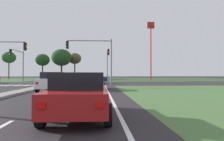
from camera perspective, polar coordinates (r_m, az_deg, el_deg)
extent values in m
plane|color=#282628|center=(32.99, -14.20, -3.42)|extent=(200.00, 200.00, 0.00)
cube|color=#2D4C28|center=(60.09, 15.37, -2.28)|extent=(35.00, 35.00, 0.01)
cube|color=gray|center=(57.72, -9.55, -2.30)|extent=(1.20, 36.00, 0.14)
cube|color=silver|center=(12.03, -16.30, -7.74)|extent=(0.14, 2.00, 0.01)
cube|color=silver|center=(17.90, -12.00, -5.51)|extent=(0.14, 2.00, 0.01)
cube|color=silver|center=(14.46, -0.65, -6.62)|extent=(0.14, 24.00, 0.01)
cube|color=silver|center=(25.52, -8.73, -4.15)|extent=(6.40, 0.50, 0.01)
cube|color=silver|center=(29.51, -26.21, -3.63)|extent=(0.70, 2.80, 0.01)
cube|color=silver|center=(29.08, -24.12, -3.69)|extent=(0.70, 2.80, 0.01)
cube|color=silver|center=(28.70, -21.96, -3.74)|extent=(0.70, 2.80, 0.01)
cube|color=silver|center=(28.35, -19.76, -3.79)|extent=(0.70, 2.80, 0.01)
cube|color=silver|center=(28.05, -17.50, -3.83)|extent=(0.70, 2.80, 0.01)
cube|color=slate|center=(19.80, -5.02, -3.27)|extent=(1.86, 4.17, 0.63)
cube|color=black|center=(19.63, -5.03, -1.61)|extent=(1.64, 1.92, 0.52)
cube|color=red|center=(17.73, -7.49, -3.33)|extent=(0.20, 0.04, 0.14)
cube|color=red|center=(17.68, -2.91, -3.34)|extent=(0.20, 0.04, 0.14)
cylinder|color=black|center=(21.19, -7.44, -3.96)|extent=(0.22, 0.64, 0.64)
cylinder|color=black|center=(21.14, -2.39, -3.97)|extent=(0.22, 0.64, 0.64)
cylinder|color=black|center=(18.53, -8.02, -4.39)|extent=(0.22, 0.64, 0.64)
cylinder|color=black|center=(18.48, -2.24, -4.41)|extent=(0.22, 0.64, 0.64)
cube|color=#161E47|center=(32.40, -5.30, -2.34)|extent=(4.45, 1.75, 0.65)
cube|color=black|center=(32.39, -5.03, -1.31)|extent=(2.05, 1.54, 0.52)
cube|color=red|center=(31.74, -1.28, -2.26)|extent=(0.04, 0.20, 0.14)
cube|color=red|center=(33.07, -1.36, -2.21)|extent=(0.04, 0.20, 0.14)
cylinder|color=black|center=(31.62, -7.93, -2.96)|extent=(0.64, 0.22, 0.64)
cylinder|color=black|center=(33.36, -7.70, -2.86)|extent=(0.64, 0.22, 0.64)
cylinder|color=black|center=(31.52, -2.76, -2.98)|extent=(0.64, 0.22, 0.64)
cylinder|color=black|center=(33.27, -2.79, -2.87)|extent=(0.64, 0.22, 0.64)
cube|color=#A31919|center=(7.22, -8.77, -7.26)|extent=(1.78, 4.35, 0.64)
cube|color=black|center=(7.03, -8.87, -2.69)|extent=(1.56, 2.00, 0.52)
cube|color=red|center=(5.17, -18.65, -9.01)|extent=(0.20, 0.04, 0.14)
cube|color=red|center=(5.00, -3.32, -9.35)|extent=(0.20, 0.04, 0.14)
cylinder|color=black|center=(8.75, -13.78, -8.24)|extent=(0.22, 0.64, 0.64)
cylinder|color=black|center=(8.61, -1.93, -8.39)|extent=(0.22, 0.64, 0.64)
cylinder|color=black|center=(6.06, -18.62, -11.50)|extent=(0.22, 0.64, 0.64)
cylinder|color=black|center=(5.86, -1.20, -11.91)|extent=(0.22, 0.64, 0.64)
cube|color=silver|center=(18.46, -15.55, -3.21)|extent=(1.81, 4.59, 0.75)
cube|color=black|center=(18.30, -15.64, -1.24)|extent=(1.59, 2.11, 0.52)
cube|color=red|center=(16.39, -19.60, -3.22)|extent=(0.20, 0.04, 0.14)
cube|color=red|center=(16.06, -14.88, -3.29)|extent=(0.20, 0.04, 0.14)
cylinder|color=black|center=(20.11, -17.20, -4.09)|extent=(0.22, 0.64, 0.64)
cylinder|color=black|center=(19.76, -12.08, -4.16)|extent=(0.22, 0.64, 0.64)
cylinder|color=black|center=(17.28, -19.52, -4.59)|extent=(0.22, 0.64, 0.64)
cylinder|color=black|center=(16.87, -13.59, -4.71)|extent=(0.22, 0.64, 0.64)
cube|color=red|center=(38.53, -27.91, -1.81)|extent=(0.04, 0.20, 0.14)
cylinder|color=gray|center=(28.41, -27.09, 6.89)|extent=(4.86, 0.12, 0.12)
cube|color=black|center=(27.47, -22.42, 6.02)|extent=(0.26, 0.32, 0.95)
sphere|color=#360503|center=(27.45, -22.10, 6.65)|extent=(0.20, 0.20, 0.20)
sphere|color=orange|center=(27.42, -22.11, 6.03)|extent=(0.20, 0.20, 0.20)
sphere|color=black|center=(27.38, -22.11, 5.40)|extent=(0.20, 0.20, 0.20)
cylinder|color=gray|center=(39.03, -1.30, 1.14)|extent=(0.18, 0.18, 5.72)
cylinder|color=gray|center=(36.60, -1.14, 5.38)|extent=(0.12, 5.25, 0.12)
cube|color=black|center=(33.93, -0.96, 4.99)|extent=(0.32, 0.26, 0.95)
sphere|color=#360503|center=(33.81, -0.95, 5.52)|extent=(0.20, 0.20, 0.20)
sphere|color=orange|center=(33.78, -0.95, 5.02)|extent=(0.20, 0.20, 0.20)
sphere|color=black|center=(33.75, -0.95, 4.51)|extent=(0.20, 0.20, 0.20)
cylinder|color=gray|center=(25.86, -0.21, 2.23)|extent=(0.18, 0.18, 5.74)
cylinder|color=gray|center=(26.12, -6.09, 7.99)|extent=(5.30, 0.12, 0.12)
cube|color=black|center=(26.30, -11.91, 6.79)|extent=(0.26, 0.32, 0.95)
sphere|color=#360503|center=(26.37, -12.25, 7.43)|extent=(0.20, 0.20, 0.20)
sphere|color=#3A2405|center=(26.33, -12.26, 6.78)|extent=(0.20, 0.20, 0.20)
sphere|color=green|center=(26.29, -12.26, 6.14)|extent=(0.20, 0.20, 0.20)
cylinder|color=gray|center=(41.35, -22.85, 0.99)|extent=(0.18, 0.18, 5.56)
cylinder|color=gray|center=(38.96, -24.17, 4.84)|extent=(0.12, 5.46, 0.12)
cube|color=black|center=(36.38, -25.70, 4.43)|extent=(0.32, 0.26, 0.95)
sphere|color=#360503|center=(36.27, -25.79, 4.93)|extent=(0.20, 0.20, 0.20)
sphere|color=#3A2405|center=(36.24, -25.79, 4.45)|extent=(0.20, 0.20, 0.20)
sphere|color=green|center=(36.21, -25.80, 3.98)|extent=(0.20, 0.20, 0.20)
cylinder|color=#335184|center=(46.60, -10.72, -2.08)|extent=(0.16, 0.16, 0.73)
cylinder|color=#9E8966|center=(46.60, -10.72, -1.17)|extent=(0.34, 0.34, 0.76)
sphere|color=tan|center=(46.60, -10.72, -0.57)|extent=(0.21, 0.21, 0.21)
cylinder|color=red|center=(54.09, 10.44, 4.40)|extent=(0.28, 0.28, 12.93)
cube|color=red|center=(55.24, 10.42, 11.92)|extent=(1.80, 0.30, 1.60)
torus|color=yellow|center=(55.31, 9.97, 11.91)|extent=(0.96, 0.16, 0.96)
torus|color=yellow|center=(55.49, 10.78, 11.86)|extent=(0.96, 0.16, 0.96)
cylinder|color=#423323|center=(66.48, -26.06, 0.10)|extent=(0.29, 0.29, 5.09)
ellipsoid|color=#285123|center=(66.64, -26.04, 3.18)|extent=(3.79, 3.79, 3.22)
cylinder|color=#423323|center=(67.77, -18.24, -0.19)|extent=(0.37, 0.37, 4.57)
ellipsoid|color=#1E421E|center=(67.90, -18.23, 2.74)|extent=(4.29, 4.29, 3.64)
cylinder|color=#423323|center=(61.05, -13.48, -0.13)|extent=(0.48, 0.48, 4.57)
ellipsoid|color=#1E421E|center=(61.22, -13.46, 3.44)|extent=(5.56, 5.56, 4.73)
cylinder|color=#423323|center=(63.96, -10.03, 0.02)|extent=(0.38, 0.38, 5.01)
ellipsoid|color=#4C4728|center=(64.12, -10.02, 3.21)|extent=(3.86, 3.86, 3.28)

